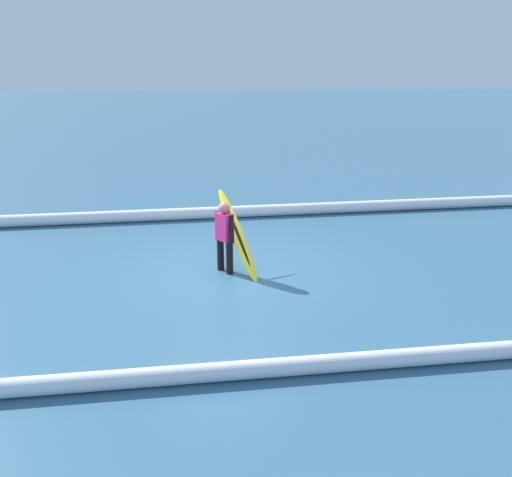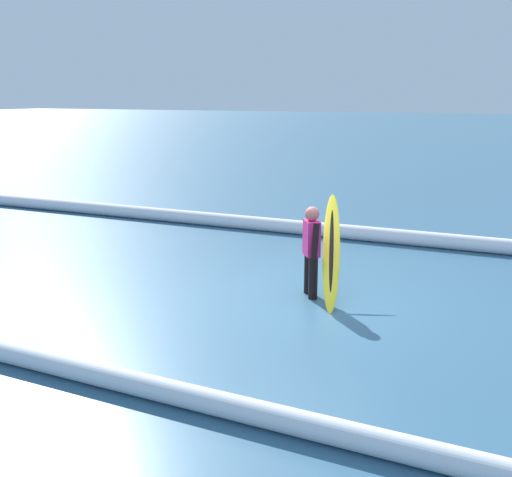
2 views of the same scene
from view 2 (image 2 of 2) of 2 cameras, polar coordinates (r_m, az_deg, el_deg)
ground_plane at (r=9.39m, az=4.53°, el=-5.49°), size 195.42×195.42×0.00m
surfer at (r=9.21m, az=5.27°, el=-0.79°), size 0.35×0.51×1.41m
surfboard at (r=9.31m, az=7.15°, el=-1.07°), size 0.76×1.74×1.47m
wave_crest_foreground at (r=13.23m, az=7.10°, el=0.77°), size 24.80×0.39×0.32m
wave_crest_midground at (r=5.71m, az=5.75°, el=-17.36°), size 22.12×0.71×0.25m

